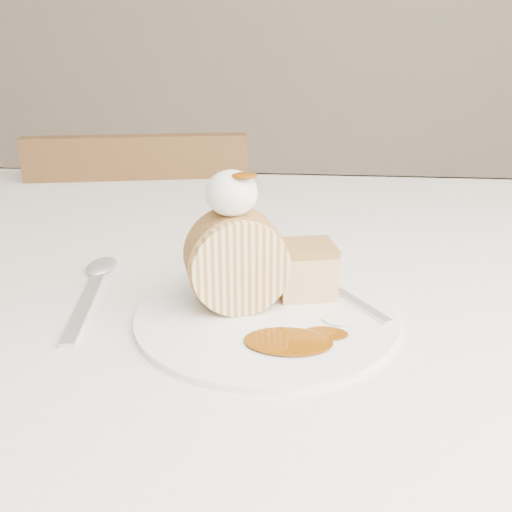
{
  "coord_description": "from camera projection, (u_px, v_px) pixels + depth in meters",
  "views": [
    {
      "loc": [
        0.02,
        -0.39,
        0.99
      ],
      "look_at": [
        -0.02,
        0.08,
        0.81
      ],
      "focal_mm": 40.0,
      "sensor_mm": 36.0,
      "label": 1
    }
  ],
  "objects": [
    {
      "name": "cake_chunk",
      "position": [
        306.0,
        273.0,
        0.55
      ],
      "size": [
        0.06,
        0.06,
        0.04
      ],
      "primitive_type": "cube",
      "rotation": [
        0.0,
        0.0,
        0.23
      ],
      "color": "#B18143",
      "rests_on": "plate"
    },
    {
      "name": "caramel_pool",
      "position": [
        288.0,
        341.0,
        0.47
      ],
      "size": [
        0.08,
        0.06,
        0.0
      ],
      "primitive_type": null,
      "rotation": [
        0.0,
        0.0,
        0.23
      ],
      "color": "#683204",
      "rests_on": "plate"
    },
    {
      "name": "plate",
      "position": [
        266.0,
        316.0,
        0.52
      ],
      "size": [
        0.29,
        0.29,
        0.01
      ],
      "primitive_type": "cylinder",
      "rotation": [
        0.0,
        0.0,
        0.23
      ],
      "color": "white",
      "rests_on": "table"
    },
    {
      "name": "chair_far",
      "position": [
        152.0,
        295.0,
        1.21
      ],
      "size": [
        0.46,
        0.46,
        0.83
      ],
      "rotation": [
        0.0,
        0.0,
        3.34
      ],
      "color": "brown",
      "rests_on": "ground"
    },
    {
      "name": "fork",
      "position": [
        353.0,
        300.0,
        0.54
      ],
      "size": [
        0.09,
        0.13,
        0.0
      ],
      "primitive_type": "cube",
      "rotation": [
        0.0,
        0.0,
        0.59
      ],
      "color": "silver",
      "rests_on": "plate"
    },
    {
      "name": "roulade_slice",
      "position": [
        237.0,
        262.0,
        0.51
      ],
      "size": [
        0.1,
        0.07,
        0.09
      ],
      "primitive_type": "cylinder",
      "rotation": [
        1.57,
        0.0,
        0.32
      ],
      "color": "beige",
      "rests_on": "plate"
    },
    {
      "name": "spoon",
      "position": [
        85.0,
        307.0,
        0.54
      ],
      "size": [
        0.06,
        0.18,
        0.0
      ],
      "primitive_type": "cube",
      "rotation": [
        0.0,
        0.0,
        0.17
      ],
      "color": "silver",
      "rests_on": "table"
    },
    {
      "name": "whipped_cream",
      "position": [
        232.0,
        193.0,
        0.49
      ],
      "size": [
        0.05,
        0.05,
        0.04
      ],
      "primitive_type": "ellipsoid",
      "color": "silver",
      "rests_on": "roulade_slice"
    },
    {
      "name": "caramel_drizzle",
      "position": [
        245.0,
        170.0,
        0.47
      ],
      "size": [
        0.02,
        0.02,
        0.01
      ],
      "primitive_type": "ellipsoid",
      "color": "#683204",
      "rests_on": "whipped_cream"
    },
    {
      "name": "table",
      "position": [
        286.0,
        336.0,
        0.67
      ],
      "size": [
        1.4,
        0.9,
        0.75
      ],
      "color": "white",
      "rests_on": "ground"
    }
  ]
}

